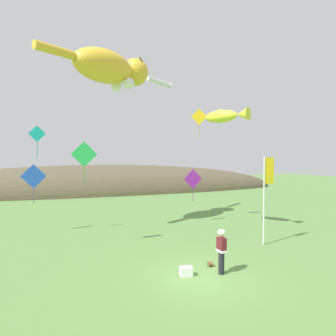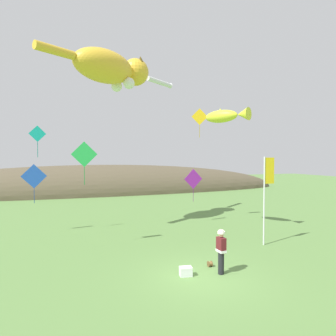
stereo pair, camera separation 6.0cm
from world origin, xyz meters
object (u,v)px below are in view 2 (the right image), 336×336
kite_diamond_violet (193,179)px  kite_fish_windsock (226,116)px  picnic_cooler (186,271)px  kite_diamond_blue (34,176)px  festival_banner_pole (266,187)px  kite_diamond_teal (37,134)px  kite_giant_cat (111,69)px  kite_diamond_green (84,155)px  kite_diamond_gold (200,117)px  kite_tube_streamer (160,82)px  festival_attendant (221,250)px  kite_spool (210,264)px

kite_diamond_violet → kite_fish_windsock: bearing=-74.2°
picnic_cooler → kite_diamond_blue: kite_diamond_blue is taller
kite_diamond_violet → festival_banner_pole: bearing=-76.7°
kite_diamond_teal → kite_diamond_blue: size_ratio=0.78×
kite_fish_windsock → kite_diamond_violet: 5.15m
kite_giant_cat → kite_diamond_green: 7.25m
kite_diamond_teal → kite_diamond_gold: bearing=1.2°
picnic_cooler → kite_diamond_green: (-3.45, 4.94, 4.64)m
kite_fish_windsock → kite_diamond_green: (-8.58, -0.69, -2.45)m
kite_fish_windsock → kite_tube_streamer: bearing=109.7°
festival_attendant → kite_diamond_blue: 12.32m
kite_spool → kite_giant_cat: kite_giant_cat is taller
kite_diamond_gold → kite_diamond_blue: size_ratio=0.87×
festival_banner_pole → kite_diamond_teal: bearing=152.6°
kite_fish_windsock → kite_diamond_blue: size_ratio=1.26×
kite_giant_cat → kite_tube_streamer: size_ratio=2.76×
festival_attendant → kite_fish_windsock: kite_fish_windsock is taller
kite_spool → kite_tube_streamer: size_ratio=0.09×
picnic_cooler → kite_diamond_green: size_ratio=0.24×
kite_spool → kite_tube_streamer: (1.51, 11.29, 10.50)m
kite_spool → kite_diamond_blue: 11.85m
festival_banner_pole → kite_fish_windsock: kite_fish_windsock is taller
festival_attendant → kite_giant_cat: bearing=106.7°
kite_diamond_violet → kite_diamond_blue: (-10.39, 0.53, 0.38)m
picnic_cooler → kite_giant_cat: bearing=98.8°
kite_spool → kite_diamond_violet: kite_diamond_violet is taller
kite_giant_cat → picnic_cooler: bearing=-81.2°
picnic_cooler → kite_giant_cat: 13.74m
kite_giant_cat → kite_tube_streamer: 5.15m
kite_diamond_gold → kite_tube_streamer: bearing=121.1°
festival_attendant → kite_diamond_gold: kite_diamond_gold is taller
picnic_cooler → kite_diamond_green: bearing=125.0°
kite_fish_windsock → kite_diamond_green: size_ratio=1.36×
festival_banner_pole → kite_diamond_blue: 13.60m
kite_diamond_teal → picnic_cooler: bearing=-55.4°
festival_banner_pole → kite_spool: bearing=-156.8°
kite_diamond_gold → kite_diamond_green: bearing=-155.7°
kite_diamond_green → kite_diamond_gold: bearing=24.3°
festival_banner_pole → kite_diamond_teal: (-11.58, 6.00, 2.95)m
kite_diamond_violet → kite_diamond_green: size_ratio=1.06×
kite_giant_cat → kite_diamond_teal: bearing=-172.9°
kite_diamond_violet → kite_diamond_gold: kite_diamond_gold is taller
kite_spool → kite_fish_windsock: bearing=53.4°
festival_banner_pole → kite_diamond_gold: size_ratio=2.27×
kite_giant_cat → kite_diamond_blue: (-4.71, 0.12, -6.94)m
festival_attendant → kite_diamond_violet: kite_diamond_violet is taller
kite_diamond_violet → kite_diamond_gold: size_ratio=1.12×
festival_banner_pole → kite_diamond_violet: bearing=103.3°
festival_attendant → kite_fish_windsock: size_ratio=0.59×
kite_spool → kite_diamond_green: kite_diamond_green is taller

